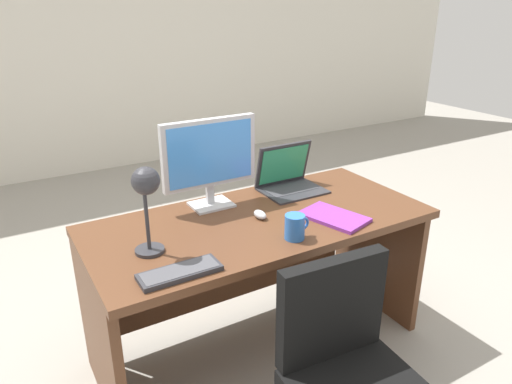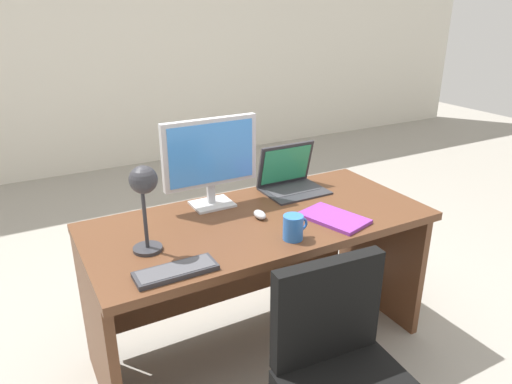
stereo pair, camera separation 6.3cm
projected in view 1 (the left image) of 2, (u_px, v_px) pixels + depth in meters
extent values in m
plane|color=gray|center=(161.00, 234.00, 3.72)|extent=(12.00, 12.00, 0.00)
cube|color=silver|center=(85.00, 32.00, 4.66)|extent=(10.00, 0.10, 2.80)
cube|color=#56331E|center=(260.00, 222.00, 2.25)|extent=(1.61, 0.74, 0.04)
cube|color=#56331E|center=(101.00, 341.00, 2.02)|extent=(0.04, 0.65, 0.70)
cube|color=#56331E|center=(376.00, 250.00, 2.76)|extent=(0.04, 0.65, 0.70)
cube|color=#56331E|center=(234.00, 258.00, 2.60)|extent=(1.42, 0.02, 0.49)
cube|color=#B7BABF|center=(211.00, 204.00, 2.38)|extent=(0.20, 0.16, 0.01)
cube|color=#B7BABF|center=(210.00, 194.00, 2.37)|extent=(0.04, 0.02, 0.10)
cube|color=#B7BABF|center=(209.00, 153.00, 2.28)|extent=(0.48, 0.04, 0.33)
cube|color=#3F8CEA|center=(211.00, 154.00, 2.26)|extent=(0.43, 0.00, 0.29)
cube|color=#2D2D33|center=(293.00, 191.00, 2.56)|extent=(0.32, 0.25, 0.01)
cube|color=#38383D|center=(291.00, 188.00, 2.57)|extent=(0.28, 0.14, 0.00)
cube|color=#2D2D33|center=(283.00, 164.00, 2.59)|extent=(0.32, 0.07, 0.24)
cube|color=#2D9966|center=(284.00, 165.00, 2.58)|extent=(0.28, 0.05, 0.20)
cube|color=#2D2D33|center=(180.00, 272.00, 1.78)|extent=(0.31, 0.11, 0.02)
cube|color=#47474C|center=(180.00, 270.00, 1.77)|extent=(0.29, 0.10, 0.00)
ellipsoid|color=#B7BABF|center=(260.00, 214.00, 2.24)|extent=(0.05, 0.08, 0.04)
cylinder|color=#2D2D33|center=(150.00, 250.00, 1.94)|extent=(0.12, 0.12, 0.01)
cylinder|color=#2D2D33|center=(147.00, 219.00, 1.89)|extent=(0.02, 0.02, 0.26)
sphere|color=#2D2D33|center=(146.00, 181.00, 1.80)|extent=(0.11, 0.11, 0.11)
cube|color=purple|center=(334.00, 217.00, 2.24)|extent=(0.27, 0.34, 0.02)
cylinder|color=blue|center=(295.00, 227.00, 2.03)|extent=(0.09, 0.09, 0.11)
torus|color=blue|center=(303.00, 224.00, 2.05)|extent=(0.06, 0.01, 0.06)
cube|color=black|center=(332.00, 309.00, 1.75)|extent=(0.44, 0.09, 0.41)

